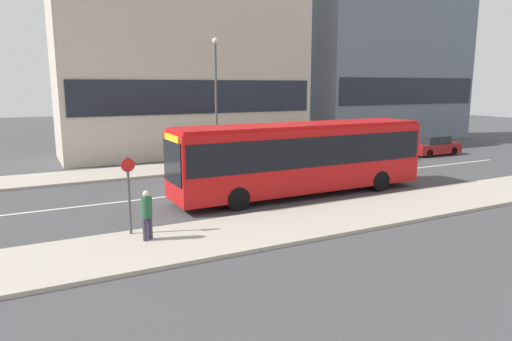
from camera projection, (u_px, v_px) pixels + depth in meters
ground_plane at (193, 194)px, 20.94m from camera, size 120.00×120.00×0.00m
sidewalk_near at (256, 230)px, 15.48m from camera, size 44.00×3.50×0.13m
sidewalk_far at (157, 170)px, 26.37m from camera, size 44.00×3.50×0.13m
lane_centerline at (193, 194)px, 20.94m from camera, size 41.80×0.16×0.01m
apartment_block_left_tower at (186, 48)px, 32.10m from camera, size 17.49×5.65×15.03m
apartment_block_right_tower at (395, 49)px, 39.99m from camera, size 15.68×4.22×16.00m
city_bus at (301, 154)px, 20.43m from camera, size 11.94×2.50×3.23m
parked_car_0 at (374, 151)px, 30.13m from camera, size 4.65×1.87×1.36m
parked_car_1 at (432, 146)px, 32.48m from camera, size 3.93×1.83×1.37m
pedestrian_near_stop at (147, 212)px, 14.14m from camera, size 0.34×0.34×1.59m
bus_stop_sign at (129, 189)px, 14.62m from camera, size 0.44×0.12×2.55m
street_lamp at (216, 90)px, 26.57m from camera, size 0.36×0.36×7.44m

